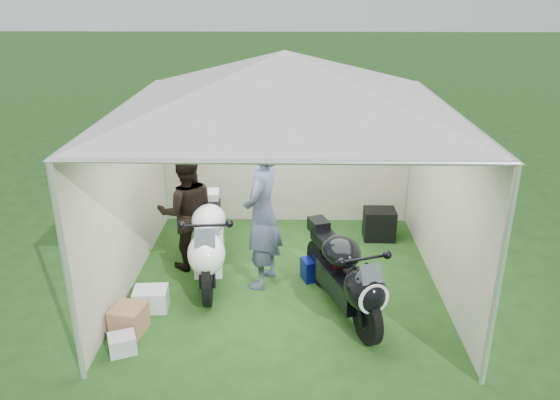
# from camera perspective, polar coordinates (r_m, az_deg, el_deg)

# --- Properties ---
(ground) EXTENTS (80.00, 80.00, 0.00)m
(ground) POSITION_cam_1_polar(r_m,az_deg,el_deg) (7.41, 0.44, -8.31)
(ground) COLOR #1E3F17
(ground) RESTS_ON ground
(canopy_tent) EXTENTS (5.66, 5.66, 3.00)m
(canopy_tent) POSITION_cam_1_polar(r_m,az_deg,el_deg) (6.55, 0.51, 11.74)
(canopy_tent) COLOR silver
(canopy_tent) RESTS_ON ground
(motorcycle_white) EXTENTS (0.57, 2.06, 1.01)m
(motorcycle_white) POSITION_cam_1_polar(r_m,az_deg,el_deg) (7.23, -7.44, -4.25)
(motorcycle_white) COLOR black
(motorcycle_white) RESTS_ON ground
(motorcycle_black) EXTENTS (0.91, 1.89, 0.97)m
(motorcycle_black) POSITION_cam_1_polar(r_m,az_deg,el_deg) (6.49, 6.91, -7.69)
(motorcycle_black) COLOR black
(motorcycle_black) RESTS_ON ground
(paddock_stand) EXTENTS (0.45, 0.36, 0.30)m
(paddock_stand) POSITION_cam_1_polar(r_m,az_deg,el_deg) (7.40, 3.87, -7.13)
(paddock_stand) COLOR #101CA8
(paddock_stand) RESTS_ON ground
(person_dark_jacket) EXTENTS (0.92, 0.80, 1.64)m
(person_dark_jacket) POSITION_cam_1_polar(r_m,az_deg,el_deg) (7.51, -9.70, -1.23)
(person_dark_jacket) COLOR black
(person_dark_jacket) RESTS_ON ground
(person_blue_jacket) EXTENTS (0.67, 0.83, 1.98)m
(person_blue_jacket) POSITION_cam_1_polar(r_m,az_deg,el_deg) (6.91, -1.86, -1.49)
(person_blue_jacket) COLOR slate
(person_blue_jacket) RESTS_ON ground
(equipment_box) EXTENTS (0.48, 0.39, 0.48)m
(equipment_box) POSITION_cam_1_polar(r_m,az_deg,el_deg) (8.59, 10.33, -2.50)
(equipment_box) COLOR black
(equipment_box) RESTS_ON ground
(crate_0) EXTENTS (0.43, 0.34, 0.27)m
(crate_0) POSITION_cam_1_polar(r_m,az_deg,el_deg) (6.93, -13.32, -10.02)
(crate_0) COLOR silver
(crate_0) RESTS_ON ground
(crate_1) EXTENTS (0.42, 0.42, 0.31)m
(crate_1) POSITION_cam_1_polar(r_m,az_deg,el_deg) (6.57, -15.50, -11.90)
(crate_1) COLOR #916948
(crate_1) RESTS_ON ground
(crate_2) EXTENTS (0.35, 0.32, 0.21)m
(crate_2) POSITION_cam_1_polar(r_m,az_deg,el_deg) (6.30, -16.15, -14.24)
(crate_2) COLOR silver
(crate_2) RESTS_ON ground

